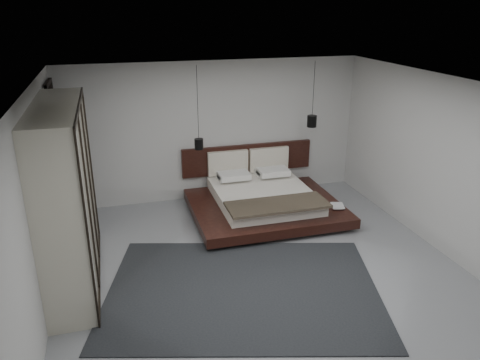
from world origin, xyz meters
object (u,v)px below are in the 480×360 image
object	(u,v)px
wardrobe	(67,197)
rug	(243,289)
lattice_screen	(58,156)
pendant_left	(199,144)
pendant_right	(312,121)
bed	(263,199)

from	to	relation	value
wardrobe	rug	distance (m)	2.79
wardrobe	rug	size ratio (longest dim) A/B	0.69
lattice_screen	pendant_left	xyz separation A→B (m)	(2.49, -0.11, 0.06)
pendant_right	rug	world-z (taller)	pendant_right
bed	wardrobe	distance (m)	3.80
pendant_left	pendant_right	bearing A→B (deg)	0.00
lattice_screen	wardrobe	distance (m)	2.00
wardrobe	bed	bearing A→B (deg)	23.07
rug	wardrobe	bearing A→B (deg)	156.50
wardrobe	rug	bearing A→B (deg)	-23.50
bed	pendant_right	world-z (taller)	pendant_right
bed	wardrobe	xyz separation A→B (m)	(-3.38, -1.44, 1.01)
pendant_left	wardrobe	distance (m)	2.92
lattice_screen	wardrobe	bearing A→B (deg)	-82.76
bed	pendant_right	xyz separation A→B (m)	(1.14, 0.44, 1.35)
pendant_left	wardrobe	bearing A→B (deg)	-140.09
wardrobe	pendant_right	bearing A→B (deg)	22.54
bed	wardrobe	world-z (taller)	wardrobe
lattice_screen	rug	xyz separation A→B (m)	(2.53, -2.97, -1.29)
lattice_screen	bed	bearing A→B (deg)	-8.50
pendant_right	wardrobe	bearing A→B (deg)	-157.46
lattice_screen	wardrobe	size ratio (longest dim) A/B	0.99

